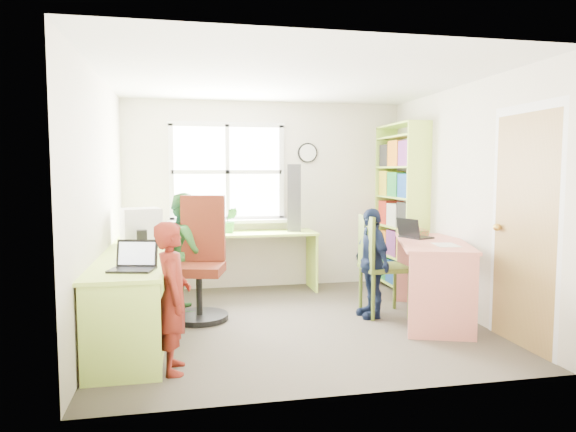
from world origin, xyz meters
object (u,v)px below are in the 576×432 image
Objects in this scene: swivel_chair at (201,266)px; cd_tower at (294,198)px; laptop_left at (134,263)px; crt_monitor at (141,226)px; laptop_right at (413,233)px; wooden_chair at (378,261)px; potted_plant at (231,220)px; l_desk at (156,290)px; bookshelf at (401,211)px; right_desk at (432,263)px; person_navy at (371,263)px; person_red at (173,297)px; person_green at (187,252)px.

cd_tower reaches higher than swivel_chair.
crt_monitor is at bearing 106.22° from laptop_left.
laptop_right is at bearing -40.39° from cd_tower.
potted_plant is (-1.42, 1.29, 0.34)m from wooden_chair.
l_desk is 2.69m from laptop_right.
potted_plant is (-2.14, 0.21, -0.09)m from bookshelf.
laptop_left reaches higher than right_desk.
wooden_chair is at bearing 9.87° from l_desk.
potted_plant is (0.94, 2.22, 0.10)m from laptop_left.
potted_plant is at bearing 159.92° from right_desk.
person_navy is (-0.57, 0.21, -0.02)m from right_desk.
person_navy reaches higher than right_desk.
crt_monitor reaches higher than laptop_left.
person_red reaches higher than laptop_right.
person_green is (-1.35, -0.74, -0.53)m from cd_tower.
crt_monitor is 1.73m from person_red.
bookshelf is 2.00× the size of wooden_chair.
right_desk is 4.02× the size of laptop_left.
right_desk is at bearing -99.88° from bookshelf.
person_red is (0.17, -0.75, 0.11)m from l_desk.
l_desk is 2.30× the size of person_green.
wooden_chair is at bearing 72.87° from laptop_right.
crt_monitor is 0.40× the size of person_red.
person_green reaches higher than crt_monitor.
swivel_chair reaches higher than laptop_left.
potted_plant is at bearing 35.17° from laptop_right.
right_desk is 2.01m from cd_tower.
cd_tower reaches higher than right_desk.
laptop_left reaches higher than l_desk.
laptop_left is 0.30× the size of person_green.
person_red is at bearing -66.43° from person_navy.
right_desk is at bearing -30.10° from crt_monitor.
crt_monitor is 1.44m from laptop_left.
wooden_chair is 2.77× the size of laptop_left.
swivel_chair is 1.72m from cd_tower.
swivel_chair reaches higher than right_desk.
laptop_left is (0.06, -1.44, -0.14)m from crt_monitor.
laptop_right is at bearing 91.12° from person_navy.
person_red reaches higher than potted_plant.
bookshelf is 2.15m from potted_plant.
person_red is at bearing -150.23° from wooden_chair.
bookshelf is at bearing 57.06° from wooden_chair.
cd_tower is (1.62, 1.71, 0.72)m from l_desk.
bookshelf is 3.19m from crt_monitor.
laptop_left is at bearing -147.70° from right_desk.
l_desk is at bearing -108.35° from swivel_chair.
right_desk is at bearing 27.17° from laptop_left.
crt_monitor reaches higher than l_desk.
cd_tower reaches higher than person_navy.
laptop_left is at bearing -112.95° from potted_plant.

